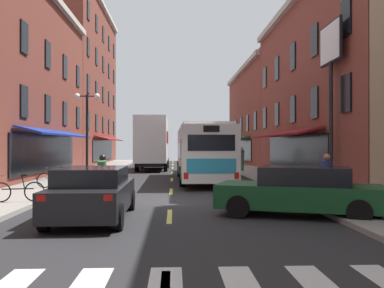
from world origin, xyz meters
name	(u,v)px	position (x,y,z in m)	size (l,w,h in m)	color
ground_plane	(171,202)	(0.00, 0.00, -0.05)	(34.80, 80.00, 0.10)	#28282B
lane_centre_dashes	(170,201)	(0.00, -0.25, 0.00)	(0.14, 73.90, 0.01)	#DBCC4C
sidewalk_left	(6,199)	(-5.90, 0.00, 0.07)	(3.00, 80.00, 0.14)	gray
sidewalk_right	(329,198)	(5.90, 0.00, 0.07)	(3.00, 80.00, 0.14)	gray
billboard_sign	(331,65)	(7.05, 2.92, 5.58)	(0.40, 2.38, 7.29)	black
transit_bus	(202,152)	(1.70, 8.34, 1.62)	(2.70, 11.20, 3.09)	silver
box_truck	(153,144)	(-1.60, 19.09, 2.16)	(2.54, 8.32, 4.24)	#B21E19
sedan_near	(157,158)	(-1.57, 28.04, 0.70)	(2.02, 4.25, 1.38)	silver
sedan_mid	(300,191)	(3.69, -3.69, 0.71)	(4.86, 3.23, 1.41)	#144723
sedan_far	(93,193)	(-2.06, -3.96, 0.72)	(1.96, 4.61, 1.41)	black
motorcycle_rider	(103,179)	(-2.62, 0.93, 0.71)	(0.62, 2.07, 1.66)	black
bicycle_near	(57,179)	(-5.06, 3.55, 0.50)	(1.68, 0.55, 0.91)	black
bicycle_mid	(18,191)	(-5.03, -1.30, 0.50)	(1.70, 0.48, 0.91)	black
pedestrian_mid	(242,158)	(5.19, 15.97, 1.07)	(0.36, 0.36, 1.80)	#33663F
pedestrian_far	(327,179)	(4.93, -2.41, 0.96)	(0.36, 0.36, 1.61)	#33663F
street_lamp_twin	(87,131)	(-4.75, 8.52, 2.81)	(1.42, 0.32, 4.80)	black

